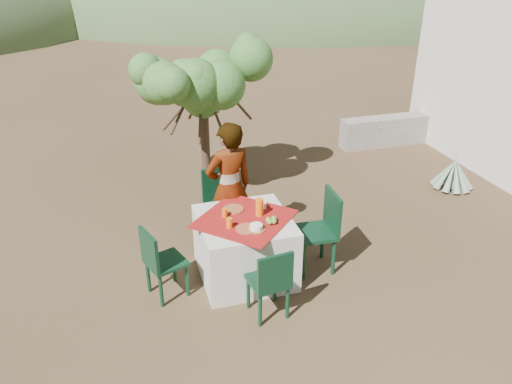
# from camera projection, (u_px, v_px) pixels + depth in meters

# --- Properties ---
(ground) EXTENTS (160.00, 160.00, 0.00)m
(ground) POSITION_uv_depth(u_px,v_px,m) (290.00, 271.00, 5.95)
(ground) COLOR #3B2A1B
(ground) RESTS_ON ground
(table) EXTENTS (1.30, 1.30, 0.76)m
(table) POSITION_uv_depth(u_px,v_px,m) (245.00, 247.00, 5.73)
(table) COLOR silver
(table) RESTS_ON ground
(chair_far) EXTENTS (0.50, 0.50, 0.94)m
(chair_far) POSITION_uv_depth(u_px,v_px,m) (221.00, 200.00, 6.48)
(chair_far) COLOR black
(chair_far) RESTS_ON ground
(chair_near) EXTENTS (0.42, 0.42, 0.83)m
(chair_near) POSITION_uv_depth(u_px,v_px,m) (271.00, 281.00, 5.03)
(chair_near) COLOR black
(chair_near) RESTS_ON ground
(chair_left) EXTENTS (0.50, 0.50, 0.85)m
(chair_left) POSITION_uv_depth(u_px,v_px,m) (160.00, 260.00, 5.33)
(chair_left) COLOR black
(chair_left) RESTS_ON ground
(chair_right) EXTENTS (0.48, 0.48, 0.98)m
(chair_right) POSITION_uv_depth(u_px,v_px,m) (322.00, 227.00, 5.80)
(chair_right) COLOR black
(chair_right) RESTS_ON ground
(person) EXTENTS (0.69, 0.53, 1.68)m
(person) POSITION_uv_depth(u_px,v_px,m) (229.00, 188.00, 6.07)
(person) COLOR #8C6651
(person) RESTS_ON ground
(shrub_tree) EXTENTS (1.77, 1.73, 2.08)m
(shrub_tree) POSITION_uv_depth(u_px,v_px,m) (206.00, 89.00, 7.13)
(shrub_tree) COLOR #422F21
(shrub_tree) RESTS_ON ground
(agave) EXTENTS (0.65, 0.63, 0.69)m
(agave) POSITION_uv_depth(u_px,v_px,m) (453.00, 174.00, 7.88)
(agave) COLOR gray
(agave) RESTS_ON ground
(stone_wall) EXTENTS (2.60, 0.35, 0.55)m
(stone_wall) POSITION_uv_depth(u_px,v_px,m) (404.00, 129.00, 9.66)
(stone_wall) COLOR gray
(stone_wall) RESTS_ON ground
(plate_far) EXTENTS (0.24, 0.24, 0.01)m
(plate_far) POSITION_uv_depth(u_px,v_px,m) (233.00, 209.00, 5.73)
(plate_far) COLOR brown
(plate_far) RESTS_ON table
(plate_near) EXTENTS (0.24, 0.24, 0.01)m
(plate_near) POSITION_uv_depth(u_px,v_px,m) (247.00, 229.00, 5.34)
(plate_near) COLOR brown
(plate_near) RESTS_ON table
(glass_far) EXTENTS (0.06, 0.06, 0.10)m
(glass_far) POSITION_uv_depth(u_px,v_px,m) (225.00, 213.00, 5.57)
(glass_far) COLOR orange
(glass_far) RESTS_ON table
(glass_near) EXTENTS (0.07, 0.07, 0.11)m
(glass_near) POSITION_uv_depth(u_px,v_px,m) (229.00, 223.00, 5.36)
(glass_near) COLOR orange
(glass_near) RESTS_ON table
(juice_pitcher) EXTENTS (0.09, 0.09, 0.20)m
(juice_pitcher) POSITION_uv_depth(u_px,v_px,m) (260.00, 207.00, 5.58)
(juice_pitcher) COLOR orange
(juice_pitcher) RESTS_ON table
(bowl_plate) EXTENTS (0.20, 0.20, 0.01)m
(bowl_plate) POSITION_uv_depth(u_px,v_px,m) (256.00, 229.00, 5.33)
(bowl_plate) COLOR brown
(bowl_plate) RESTS_ON table
(white_bowl) EXTENTS (0.14, 0.14, 0.05)m
(white_bowl) POSITION_uv_depth(u_px,v_px,m) (256.00, 227.00, 5.32)
(white_bowl) COLOR white
(white_bowl) RESTS_ON bowl_plate
(jar_left) EXTENTS (0.06, 0.06, 0.09)m
(jar_left) POSITION_uv_depth(u_px,v_px,m) (262.00, 204.00, 5.76)
(jar_left) COLOR orange
(jar_left) RESTS_ON table
(jar_right) EXTENTS (0.05, 0.05, 0.09)m
(jar_right) POSITION_uv_depth(u_px,v_px,m) (262.00, 205.00, 5.75)
(jar_right) COLOR orange
(jar_right) RESTS_ON table
(napkin_holder) EXTENTS (0.07, 0.05, 0.09)m
(napkin_holder) POSITION_uv_depth(u_px,v_px,m) (263.00, 205.00, 5.74)
(napkin_holder) COLOR white
(napkin_holder) RESTS_ON table
(fruit_cluster) EXTENTS (0.13, 0.12, 0.07)m
(fruit_cluster) POSITION_uv_depth(u_px,v_px,m) (271.00, 220.00, 5.45)
(fruit_cluster) COLOR olive
(fruit_cluster) RESTS_ON table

